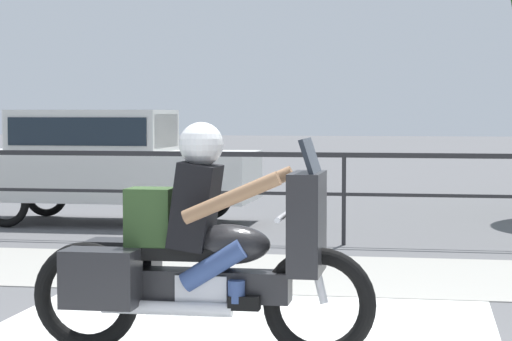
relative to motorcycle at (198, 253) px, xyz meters
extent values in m
cube|color=#99968E|center=(0.48, 3.40, -0.67)|extent=(44.00, 2.40, 0.01)
cube|color=#232326|center=(0.48, 5.58, 0.41)|extent=(36.00, 0.04, 0.06)
cube|color=#232326|center=(0.48, 5.58, -0.06)|extent=(36.00, 0.03, 0.04)
cylinder|color=#232326|center=(0.48, 5.58, -0.12)|extent=(0.05, 0.05, 1.11)
torus|color=black|center=(0.79, 0.00, -0.31)|extent=(0.73, 0.11, 0.73)
torus|color=black|center=(-0.77, 0.00, -0.31)|extent=(0.73, 0.11, 0.73)
cube|color=#232326|center=(0.01, 0.00, -0.21)|extent=(1.19, 0.22, 0.20)
cube|color=silver|center=(0.04, 0.00, -0.26)|extent=(0.34, 0.26, 0.26)
ellipsoid|color=#232326|center=(0.20, 0.00, 0.06)|extent=(0.55, 0.30, 0.26)
cube|color=black|center=(-0.14, 0.00, 0.00)|extent=(0.69, 0.28, 0.08)
cube|color=#232326|center=(0.71, 0.00, 0.21)|extent=(0.20, 0.53, 0.65)
cube|color=#1E232B|center=(0.73, 0.00, 0.64)|extent=(0.10, 0.45, 0.24)
cylinder|color=silver|center=(0.57, 0.00, 0.26)|extent=(0.04, 0.70, 0.04)
cylinder|color=silver|center=(-0.17, -0.16, -0.34)|extent=(0.86, 0.09, 0.09)
cube|color=#232326|center=(-0.59, -0.24, -0.14)|extent=(0.48, 0.28, 0.37)
cube|color=#232326|center=(-0.59, 0.24, -0.14)|extent=(0.48, 0.28, 0.37)
cylinder|color=silver|center=(0.76, 0.00, -0.05)|extent=(0.18, 0.06, 0.52)
cube|color=black|center=(-0.02, 0.00, 0.31)|extent=(0.31, 0.36, 0.58)
sphere|color=#8C6647|center=(0.02, 0.00, 0.69)|extent=(0.23, 0.23, 0.23)
sphere|color=silver|center=(0.02, 0.00, 0.71)|extent=(0.29, 0.29, 0.29)
cylinder|color=#33477A|center=(0.13, -0.15, -0.06)|extent=(0.44, 0.13, 0.34)
cylinder|color=#33477A|center=(0.28, -0.15, -0.22)|extent=(0.11, 0.11, 0.14)
cube|color=black|center=(0.33, -0.15, -0.29)|extent=(0.20, 0.10, 0.09)
cylinder|color=#33477A|center=(0.13, 0.15, -0.06)|extent=(0.44, 0.13, 0.34)
cylinder|color=#33477A|center=(0.28, 0.15, -0.22)|extent=(0.11, 0.11, 0.14)
cube|color=black|center=(0.33, 0.15, -0.29)|extent=(0.20, 0.10, 0.09)
cylinder|color=#8C6647|center=(0.28, -0.30, 0.39)|extent=(0.63, 0.09, 0.34)
cylinder|color=#8C6647|center=(0.28, 0.30, 0.39)|extent=(0.63, 0.09, 0.34)
cube|color=#2D4723|center=(-0.32, 0.00, 0.23)|extent=(0.30, 0.26, 0.39)
cube|color=silver|center=(-3.01, 7.36, 0.02)|extent=(4.13, 1.61, 0.69)
cube|color=silver|center=(-3.25, 7.36, 0.66)|extent=(2.15, 1.42, 0.59)
cube|color=#19232D|center=(-2.20, 7.36, 0.66)|extent=(0.04, 1.26, 0.47)
cube|color=#19232D|center=(-3.25, 7.36, 0.66)|extent=(1.98, 1.45, 0.39)
torus|color=black|center=(-1.72, 6.62, -0.33)|extent=(0.70, 0.11, 0.70)
torus|color=black|center=(-1.72, 8.10, -0.33)|extent=(0.70, 0.11, 0.70)
torus|color=black|center=(-4.29, 6.62, -0.33)|extent=(0.70, 0.11, 0.70)
torus|color=black|center=(-4.29, 8.10, -0.33)|extent=(0.70, 0.11, 0.70)
camera|label=1|loc=(1.48, -6.31, 0.92)|focal=70.00mm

